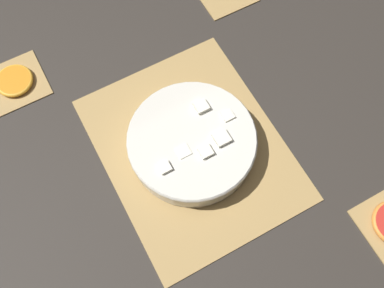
{
  "coord_description": "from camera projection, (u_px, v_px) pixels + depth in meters",
  "views": [
    {
      "loc": [
        0.3,
        -0.17,
        0.84
      ],
      "look_at": [
        0.0,
        0.0,
        0.03
      ],
      "focal_mm": 42.0,
      "sensor_mm": 36.0,
      "label": 1
    }
  ],
  "objects": [
    {
      "name": "fruit_salad_bowl",
      "position": [
        192.0,
        142.0,
        0.87
      ],
      "size": [
        0.25,
        0.25,
        0.06
      ],
      "color": "silver",
      "rests_on": "bamboo_mat_center"
    },
    {
      "name": "coaster_mat_near_left",
      "position": [
        16.0,
        83.0,
        0.96
      ],
      "size": [
        0.12,
        0.12,
        0.01
      ],
      "color": "#A8844C",
      "rests_on": "ground_plane"
    },
    {
      "name": "ground_plane",
      "position": [
        192.0,
        149.0,
        0.91
      ],
      "size": [
        6.0,
        6.0,
        0.0
      ],
      "primitive_type": "plane",
      "color": "#2D2823"
    },
    {
      "name": "bamboo_mat_center",
      "position": [
        192.0,
        149.0,
        0.9
      ],
      "size": [
        0.43,
        0.34,
        0.01
      ],
      "color": "#A8844C",
      "rests_on": "ground_plane"
    },
    {
      "name": "orange_slice_whole",
      "position": [
        14.0,
        81.0,
        0.96
      ],
      "size": [
        0.08,
        0.08,
        0.01
      ],
      "color": "orange",
      "rests_on": "coaster_mat_near_left"
    }
  ]
}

